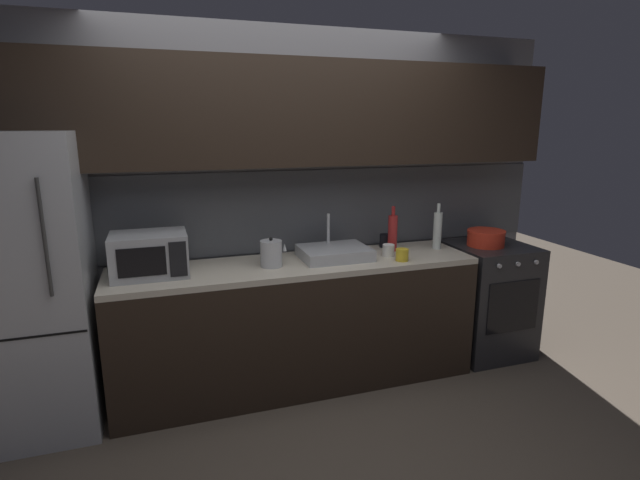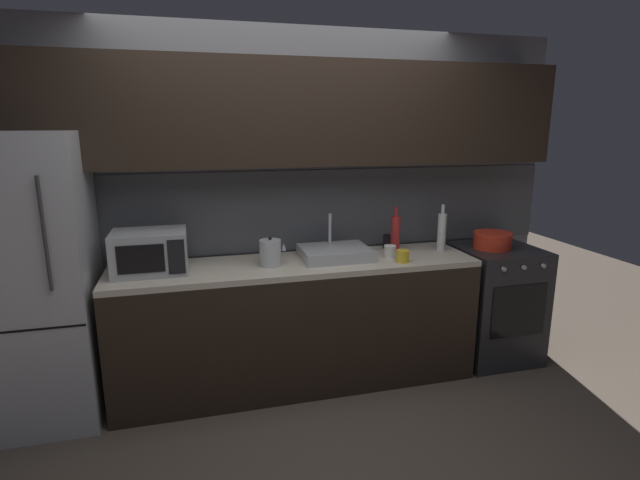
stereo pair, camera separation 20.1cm
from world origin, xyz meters
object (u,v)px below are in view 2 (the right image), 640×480
object	(u,v)px
mug_white	(390,251)
mug_dark	(388,241)
mug_yellow	(403,256)
wine_bottle_clear	(442,231)
cooking_pot	(492,240)
microwave	(150,252)
kettle	(270,253)
oven_range	(494,303)
refrigerator	(34,282)
wine_bottle_red	(395,233)

from	to	relation	value
mug_white	mug_dark	bearing A→B (deg)	70.96
mug_dark	mug_yellow	xyz separation A→B (m)	(-0.05, -0.39, -0.01)
wine_bottle_clear	mug_yellow	world-z (taller)	wine_bottle_clear
cooking_pot	mug_yellow	bearing A→B (deg)	-167.54
microwave	mug_dark	bearing A→B (deg)	6.43
kettle	mug_yellow	world-z (taller)	kettle
oven_range	kettle	size ratio (longest dim) A/B	4.49
kettle	mug_white	bearing A→B (deg)	-0.71
mug_dark	refrigerator	bearing A→B (deg)	-174.95
cooking_pot	wine_bottle_red	bearing A→B (deg)	173.10
mug_white	kettle	bearing A→B (deg)	179.29
wine_bottle_red	wine_bottle_clear	distance (m)	0.35
oven_range	cooking_pot	world-z (taller)	cooking_pot
cooking_pot	kettle	bearing A→B (deg)	-179.04
refrigerator	wine_bottle_red	xyz separation A→B (m)	(2.40, 0.09, 0.14)
kettle	refrigerator	bearing A→B (deg)	178.87
oven_range	refrigerator	bearing A→B (deg)	179.98
oven_range	mug_yellow	distance (m)	1.03
oven_range	cooking_pot	distance (m)	0.52
refrigerator	kettle	size ratio (longest dim) A/B	8.94
kettle	cooking_pot	size ratio (longest dim) A/B	0.69
cooking_pot	wine_bottle_clear	bearing A→B (deg)	174.60
mug_yellow	cooking_pot	xyz separation A→B (m)	(0.83, 0.18, 0.02)
wine_bottle_clear	cooking_pot	world-z (taller)	wine_bottle_clear
kettle	wine_bottle_clear	xyz separation A→B (m)	(1.31, 0.07, 0.06)
microwave	wine_bottle_red	distance (m)	1.73
refrigerator	mug_white	world-z (taller)	refrigerator
oven_range	mug_yellow	size ratio (longest dim) A/B	10.15
kettle	mug_dark	bearing A→B (deg)	14.26
oven_range	cooking_pot	bearing A→B (deg)	178.67
microwave	mug_white	distance (m)	1.63
wine_bottle_red	wine_bottle_clear	xyz separation A→B (m)	(0.35, -0.05, 0.01)
refrigerator	oven_range	world-z (taller)	refrigerator
microwave	refrigerator	bearing A→B (deg)	-178.45
refrigerator	kettle	distance (m)	1.45
mug_white	cooking_pot	bearing A→B (deg)	2.62
oven_range	mug_white	size ratio (longest dim) A/B	10.39
microwave	kettle	xyz separation A→B (m)	(0.77, -0.05, -0.05)
oven_range	cooking_pot	size ratio (longest dim) A/B	3.11
wine_bottle_red	wine_bottle_clear	world-z (taller)	wine_bottle_clear
wine_bottle_clear	mug_dark	xyz separation A→B (m)	(-0.36, 0.17, -0.09)
kettle	mug_yellow	bearing A→B (deg)	-9.77
refrigerator	microwave	distance (m)	0.69
refrigerator	oven_range	xyz separation A→B (m)	(3.23, -0.00, -0.45)
refrigerator	wine_bottle_clear	xyz separation A→B (m)	(2.75, 0.04, 0.15)
oven_range	wine_bottle_red	xyz separation A→B (m)	(-0.83, 0.09, 0.59)
refrigerator	cooking_pot	distance (m)	3.17
mug_white	microwave	bearing A→B (deg)	177.97
wine_bottle_red	refrigerator	bearing A→B (deg)	-177.79
kettle	wine_bottle_red	world-z (taller)	wine_bottle_red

